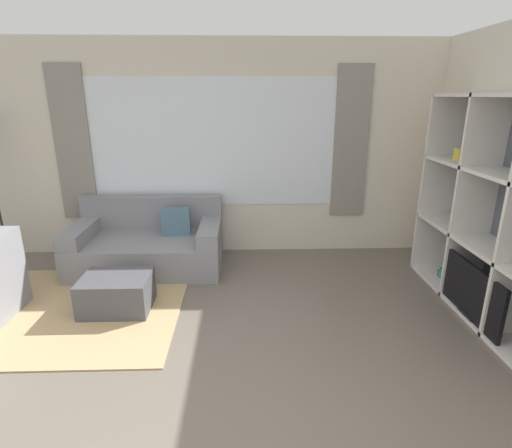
% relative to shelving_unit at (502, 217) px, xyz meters
% --- Properties ---
extents(wall_back, '(6.96, 0.11, 2.70)m').
position_rel_shelving_unit_xyz_m(wall_back, '(-2.70, 1.80, 0.37)').
color(wall_back, beige).
rests_on(wall_back, ground_plane).
extents(area_rug, '(2.20, 1.88, 0.01)m').
position_rel_shelving_unit_xyz_m(area_rug, '(-4.06, 0.19, -0.98)').
color(area_rug, tan).
rests_on(area_rug, ground_plane).
extents(shelving_unit, '(0.43, 2.29, 2.05)m').
position_rel_shelving_unit_xyz_m(shelving_unit, '(0.00, 0.00, 0.00)').
color(shelving_unit, '#515660').
rests_on(shelving_unit, ground_plane).
extents(couch_main, '(1.77, 0.99, 0.81)m').
position_rel_shelving_unit_xyz_m(couch_main, '(-3.49, 1.28, -0.71)').
color(couch_main, gray).
rests_on(couch_main, ground_plane).
extents(ottoman, '(0.66, 0.51, 0.35)m').
position_rel_shelving_unit_xyz_m(ottoman, '(-3.58, 0.20, -0.81)').
color(ottoman, '#47474C').
rests_on(ottoman, ground_plane).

